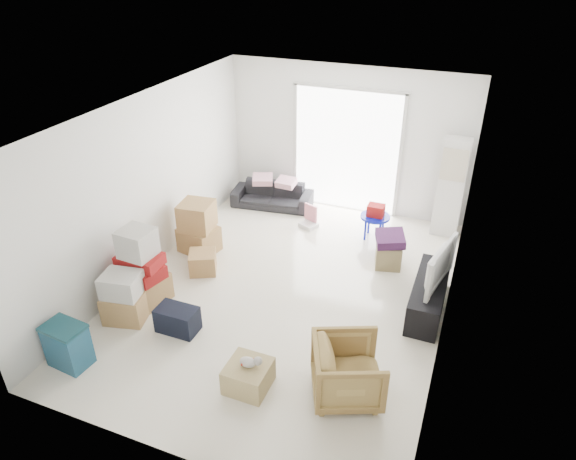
% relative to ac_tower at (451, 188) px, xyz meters
% --- Properties ---
extents(room_shell, '(4.98, 6.48, 3.18)m').
position_rel_ac_tower_xyz_m(room_shell, '(-1.95, -2.65, 0.48)').
color(room_shell, white).
rests_on(room_shell, ground).
extents(sliding_door, '(2.10, 0.04, 2.33)m').
position_rel_ac_tower_xyz_m(sliding_door, '(-1.95, 0.33, 0.37)').
color(sliding_door, white).
rests_on(sliding_door, room_shell).
extents(ac_tower, '(0.45, 0.30, 1.75)m').
position_rel_ac_tower_xyz_m(ac_tower, '(0.00, 0.00, 0.00)').
color(ac_tower, silver).
rests_on(ac_tower, room_shell).
extents(tv_console, '(0.42, 1.40, 0.47)m').
position_rel_ac_tower_xyz_m(tv_console, '(0.05, -2.31, -0.64)').
color(tv_console, black).
rests_on(tv_console, room_shell).
extents(television, '(0.77, 1.10, 0.13)m').
position_rel_ac_tower_xyz_m(television, '(0.05, -2.31, -0.34)').
color(television, black).
rests_on(television, tv_console).
extents(sofa, '(1.58, 0.65, 0.60)m').
position_rel_ac_tower_xyz_m(sofa, '(-3.24, -0.15, -0.57)').
color(sofa, '#232428').
rests_on(sofa, room_shell).
extents(pillow_left, '(0.50, 0.45, 0.13)m').
position_rel_ac_tower_xyz_m(pillow_left, '(-3.43, -0.16, -0.21)').
color(pillow_left, '#CE96A4').
rests_on(pillow_left, sofa).
extents(pillow_right, '(0.35, 0.29, 0.11)m').
position_rel_ac_tower_xyz_m(pillow_right, '(-2.96, -0.13, -0.22)').
color(pillow_right, '#CE96A4').
rests_on(pillow_right, sofa).
extents(armchair, '(0.95, 0.97, 0.78)m').
position_rel_ac_tower_xyz_m(armchair, '(-0.57, -4.23, -0.49)').
color(armchair, tan).
rests_on(armchair, room_shell).
extents(storage_bins, '(0.53, 0.40, 0.58)m').
position_rel_ac_tower_xyz_m(storage_bins, '(-3.85, -5.00, -0.58)').
color(storage_bins, navy).
rests_on(storage_bins, room_shell).
extents(box_stack_a, '(0.63, 0.56, 0.72)m').
position_rel_ac_tower_xyz_m(box_stack_a, '(-3.75, -4.03, -0.53)').
color(box_stack_a, tan).
rests_on(box_stack_a, room_shell).
extents(box_stack_b, '(0.70, 0.67, 1.16)m').
position_rel_ac_tower_xyz_m(box_stack_b, '(-3.75, -3.60, -0.37)').
color(box_stack_b, tan).
rests_on(box_stack_b, room_shell).
extents(box_stack_c, '(0.67, 0.59, 0.88)m').
position_rel_ac_tower_xyz_m(box_stack_c, '(-3.72, -2.12, -0.45)').
color(box_stack_c, tan).
rests_on(box_stack_c, room_shell).
extents(loose_box, '(0.54, 0.54, 0.34)m').
position_rel_ac_tower_xyz_m(loose_box, '(-3.36, -2.64, -0.71)').
color(loose_box, tan).
rests_on(loose_box, room_shell).
extents(duffel_bag, '(0.54, 0.33, 0.35)m').
position_rel_ac_tower_xyz_m(duffel_bag, '(-2.96, -3.98, -0.70)').
color(duffel_bag, black).
rests_on(duffel_bag, room_shell).
extents(ottoman, '(0.47, 0.47, 0.39)m').
position_rel_ac_tower_xyz_m(ottoman, '(-0.70, -1.41, -0.68)').
color(ottoman, '#9E8E5C').
rests_on(ottoman, room_shell).
extents(blanket, '(0.55, 0.55, 0.14)m').
position_rel_ac_tower_xyz_m(blanket, '(-0.70, -1.41, -0.41)').
color(blanket, '#441F4F').
rests_on(blanket, ottoman).
extents(kids_table, '(0.51, 0.51, 0.64)m').
position_rel_ac_tower_xyz_m(kids_table, '(-1.11, -0.63, -0.42)').
color(kids_table, '#0913A9').
rests_on(kids_table, room_shell).
extents(toy_walker, '(0.37, 0.35, 0.39)m').
position_rel_ac_tower_xyz_m(toy_walker, '(-2.30, -0.64, -0.77)').
color(toy_walker, silver).
rests_on(toy_walker, room_shell).
extents(wood_crate, '(0.49, 0.49, 0.32)m').
position_rel_ac_tower_xyz_m(wood_crate, '(-1.66, -4.54, -0.71)').
color(wood_crate, tan).
rests_on(wood_crate, room_shell).
extents(plush_bunny, '(0.27, 0.15, 0.13)m').
position_rel_ac_tower_xyz_m(plush_bunny, '(-1.64, -4.53, -0.49)').
color(plush_bunny, '#B2ADA8').
rests_on(plush_bunny, wood_crate).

